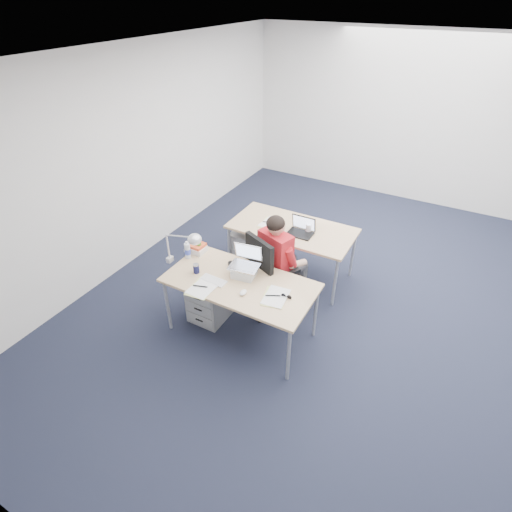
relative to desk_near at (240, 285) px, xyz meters
The scene contains 24 objects.
floor 1.49m from the desk_near, 48.53° to the left, with size 7.00×7.00×0.00m, color black.
room 1.67m from the desk_near, 48.53° to the left, with size 6.02×7.02×2.80m.
desk_near is the anchor object (origin of this frame).
desk_far 1.30m from the desk_near, 89.61° to the left, with size 1.60×0.80×0.73m.
office_chair 0.66m from the desk_near, 76.83° to the left, with size 0.90×0.90×1.08m.
seated_person 0.72m from the desk_near, 75.88° to the left, with size 0.54×0.75×1.27m.
drawer_pedestal_near 0.62m from the desk_near, behind, with size 0.40×0.50×0.55m, color gray.
drawer_pedestal_far 1.42m from the desk_near, 115.67° to the left, with size 0.40×0.50×0.55m, color gray.
silver_laptop 0.24m from the desk_near, 97.18° to the left, with size 0.31×0.24×0.33m, color silver, non-canonical shape.
wireless_keyboard 0.29m from the desk_near, 154.01° to the right, with size 0.29×0.12×0.01m, color white.
computer_mouse 0.21m from the desk_near, 50.09° to the right, with size 0.06×0.10×0.04m, color white.
headphones 0.30m from the desk_near, 124.96° to the left, with size 0.23×0.18×0.04m, color black, non-canonical shape.
can_koozie 0.52m from the desk_near, 169.87° to the right, with size 0.07×0.07×0.11m, color #14163F.
water_bottle 0.77m from the desk_near, behind, with size 0.07×0.07×0.22m, color silver.
bear_figurine 0.75m from the desk_near, 160.48° to the left, with size 0.08×0.06×0.15m, color #277C21, non-canonical shape.
book_stack 0.80m from the desk_near, 161.52° to the left, with size 0.23×0.17×0.10m, color silver.
cordless_phone 0.82m from the desk_near, 157.48° to the left, with size 0.03×0.02×0.13m, color black.
papers_left 0.41m from the desk_near, 135.57° to the right, with size 0.23×0.33×0.01m, color #DADE80.
papers_right 0.44m from the desk_near, ahead, with size 0.22×0.32×0.01m, color #DADE80.
sunglasses 0.54m from the desk_near, ahead, with size 0.11×0.05×0.03m, color black, non-canonical shape.
desk_lamp 0.79m from the desk_near, behind, with size 0.43×0.16×0.49m, color silver, non-canonical shape.
dark_laptop 1.21m from the desk_near, 82.11° to the left, with size 0.31×0.30×0.23m, color black, non-canonical shape.
far_cup 1.33m from the desk_near, 79.83° to the left, with size 0.07×0.07×0.11m, color white.
far_papers 1.28m from the desk_near, 103.31° to the left, with size 0.21×0.31×0.01m, color white.
Camera 1 is at (0.88, -3.81, 3.34)m, focal length 28.00 mm.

